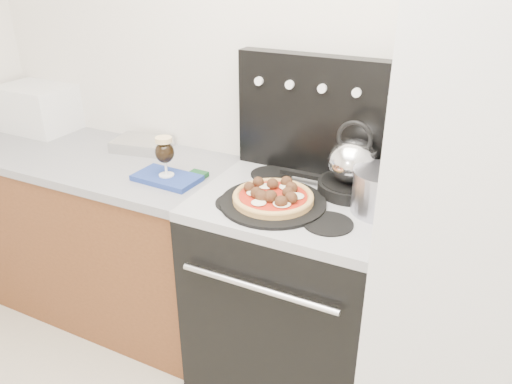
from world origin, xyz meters
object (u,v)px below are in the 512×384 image
Objects in this scene: fridge at (491,234)px; skillet at (350,187)px; toaster_oven at (38,108)px; pizza at (273,196)px; beer_glass at (165,156)px; pizza_pan at (273,202)px; stove_body at (293,295)px; stock_pot at (381,193)px; base_cabinet at (102,236)px; oven_mitt at (167,178)px; tea_kettle at (353,157)px.

skillet is at bearing 163.27° from fridge.
pizza is (1.54, -0.29, -0.07)m from toaster_oven.
pizza is at bearing -3.50° from beer_glass.
pizza reaches higher than pizza_pan.
stock_pot reaches higher than stove_body.
toaster_oven is at bearing 169.41° from pizza_pan.
base_cabinet is 5.58× the size of skillet.
pizza is (0.52, -0.03, -0.06)m from beer_glass.
beer_glass is 0.90m from stock_pot.
toaster_oven reaches higher than pizza.
stove_body is at bearing 6.24° from oven_mitt.
oven_mitt reaches higher than base_cabinet.
toaster_oven is 2.18× the size of beer_glass.
stove_body is 0.67m from tea_kettle.
toaster_oven is at bearing 169.41° from pizza.
toaster_oven is 1.05m from beer_glass.
beer_glass is at bearing -9.48° from base_cabinet.
stock_pot is (0.90, 0.09, -0.01)m from beer_glass.
beer_glass is at bearing -165.32° from skillet.
base_cabinet is 3.55× the size of pizza_pan.
tea_kettle reaches higher than stock_pot.
oven_mitt is at bearing 0.00° from beer_glass.
fridge is 4.65× the size of pizza_pan.
toaster_oven is at bearing 165.93° from beer_glass.
pizza is at bearing -10.05° from toaster_oven.
toaster_oven is 1.37× the size of oven_mitt.
toaster_oven reaches higher than base_cabinet.
oven_mitt is 0.52m from pizza.
pizza is at bearing 0.00° from pizza_pan.
stock_pot is (0.15, -0.11, -0.07)m from tea_kettle.
pizza is 0.33m from skillet.
tea_kettle is (1.77, -0.06, 0.05)m from toaster_oven.
pizza_pan is at bearing -174.76° from fridge.
stove_body is at bearing 57.56° from pizza.
stove_body is at bearing -6.35° from toaster_oven.
skillet is (1.77, -0.06, -0.08)m from toaster_oven.
beer_glass is at bearing -173.76° from stove_body.
toaster_oven is at bearing 174.58° from fridge.
stove_body is 0.50m from pizza_pan.
stove_body is at bearing -1.30° from base_cabinet.
oven_mitt is (1.02, -0.26, -0.11)m from toaster_oven.
fridge is 1.28m from oven_mitt.
beer_glass is 0.53m from pizza_pan.
fridge is at bearing -7.23° from stock_pot.
stock_pot reaches higher than pizza_pan.
tea_kettle is (0.00, 0.00, 0.13)m from skillet.
pizza_pan is (1.04, -0.12, 0.50)m from base_cabinet.
pizza is at bearing -122.44° from stove_body.
stock_pot is at bearing -4.52° from toaster_oven.
pizza reaches higher than skillet.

